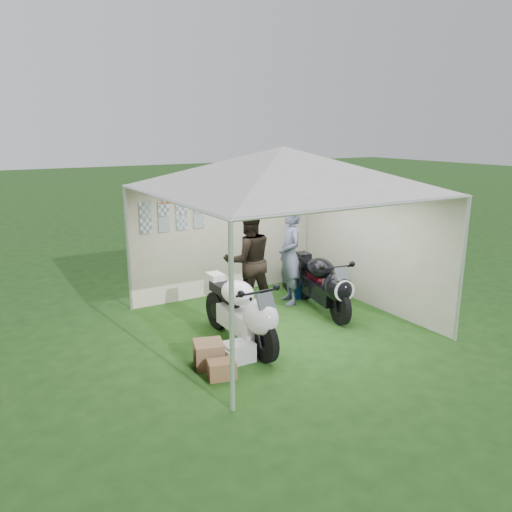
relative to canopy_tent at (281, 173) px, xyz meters
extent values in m
plane|color=#1F4416|center=(0.00, -0.03, -2.58)|extent=(80.00, 80.00, 0.00)
cylinder|color=silver|center=(-2.00, -2.03, -1.43)|extent=(0.06, 0.06, 2.30)
cylinder|color=silver|center=(2.00, -2.03, -1.43)|extent=(0.06, 0.06, 2.30)
cylinder|color=silver|center=(-2.00, 1.97, -1.43)|extent=(0.06, 0.06, 2.30)
cylinder|color=silver|center=(2.00, 1.97, -1.43)|extent=(0.06, 0.06, 2.30)
cube|color=beige|center=(0.00, 1.97, -1.43)|extent=(4.00, 0.02, 2.30)
cube|color=beige|center=(-2.00, -0.03, -1.43)|extent=(0.02, 4.00, 2.30)
cube|color=beige|center=(2.00, -0.03, -1.43)|extent=(0.02, 4.00, 2.30)
pyramid|color=white|center=(0.00, -0.03, 0.07)|extent=(5.66, 5.66, 0.70)
cube|color=#99A5B7|center=(-1.65, 1.95, -0.73)|extent=(0.22, 0.02, 0.28)
cube|color=#99A5B7|center=(-1.30, 1.95, -0.73)|extent=(0.22, 0.02, 0.28)
cube|color=#99A5B7|center=(-0.95, 1.95, -0.73)|extent=(0.22, 0.01, 0.28)
cube|color=#99A5B7|center=(-0.60, 1.95, -0.73)|extent=(0.22, 0.01, 0.28)
cube|color=#99A5B7|center=(-1.65, 1.95, -1.03)|extent=(0.22, 0.02, 0.28)
cube|color=#99A5B7|center=(-1.30, 1.95, -1.03)|extent=(0.22, 0.01, 0.28)
cube|color=#99A5B7|center=(-0.95, 1.95, -1.03)|extent=(0.22, 0.02, 0.28)
cube|color=#99A5B7|center=(-0.60, 1.95, -1.03)|extent=(0.22, 0.01, 0.28)
cylinder|color=#D8590C|center=(0.20, 1.94, -0.63)|extent=(3.20, 0.02, 0.02)
cylinder|color=black|center=(-1.00, -1.12, -2.26)|extent=(0.11, 0.63, 0.63)
cylinder|color=black|center=(-1.00, 0.35, -2.26)|extent=(0.16, 0.63, 0.63)
cube|color=silver|center=(-1.00, -0.44, -2.18)|extent=(0.36, 1.00, 0.32)
ellipsoid|color=silver|center=(-1.00, -1.01, -1.92)|extent=(0.48, 0.63, 0.53)
ellipsoid|color=silver|center=(-1.00, -0.33, -1.75)|extent=(0.47, 0.65, 0.37)
cube|color=black|center=(-1.00, 0.09, -1.82)|extent=(0.28, 0.63, 0.15)
cube|color=silver|center=(-1.00, 0.44, -1.73)|extent=(0.23, 0.32, 0.19)
cube|color=black|center=(-1.00, -0.02, -2.00)|extent=(0.11, 0.58, 0.11)
cube|color=#3F474C|center=(-0.99, -1.14, -1.65)|extent=(0.25, 0.15, 0.22)
cylinder|color=black|center=(0.86, -0.57, -2.27)|extent=(0.22, 0.63, 0.62)
cylinder|color=black|center=(1.14, 0.85, -2.27)|extent=(0.27, 0.64, 0.62)
cube|color=black|center=(0.99, 0.09, -2.18)|extent=(0.53, 1.03, 0.31)
ellipsoid|color=black|center=(0.88, -0.47, -1.94)|extent=(0.57, 0.69, 0.51)
ellipsoid|color=black|center=(1.01, 0.19, -1.77)|extent=(0.57, 0.71, 0.36)
cube|color=black|center=(1.09, 0.59, -1.83)|extent=(0.38, 0.66, 0.14)
cube|color=black|center=(1.15, 0.93, -1.75)|extent=(0.28, 0.35, 0.19)
cube|color=maroon|center=(1.07, 0.49, -2.01)|extent=(0.21, 0.57, 0.10)
cube|color=#3F474C|center=(0.86, -0.59, -1.67)|extent=(0.27, 0.19, 0.22)
cylinder|color=white|center=(0.84, -0.69, -1.94)|extent=(0.37, 0.09, 0.37)
cube|color=#1A42B9|center=(1.16, 0.95, -2.42)|extent=(0.45, 0.33, 0.31)
imported|color=black|center=(-0.15, 0.81, -1.62)|extent=(1.04, 0.87, 1.91)
imported|color=slate|center=(0.75, 0.80, -1.64)|extent=(0.60, 0.77, 1.86)
cube|color=black|center=(1.39, 1.45, -2.31)|extent=(0.63, 0.57, 0.52)
cube|color=silver|center=(-1.31, -0.92, -2.43)|extent=(0.43, 0.34, 0.28)
cube|color=#816244|center=(-1.75, -0.84, -2.40)|extent=(0.50, 0.50, 0.36)
cube|color=silver|center=(-1.40, -0.94, -2.45)|extent=(0.35, 0.30, 0.24)
cube|color=brown|center=(-1.75, -1.25, -2.45)|extent=(0.43, 0.35, 0.25)
camera|label=1|loc=(-4.47, -6.75, 0.67)|focal=35.00mm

